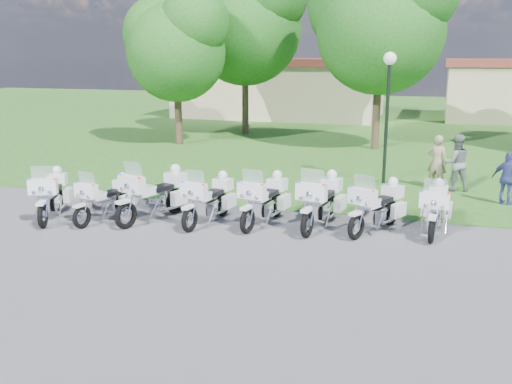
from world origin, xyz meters
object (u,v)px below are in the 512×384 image
(motorcycle_3, at_px, (209,199))
(motorcycle_2, at_px, (155,194))
(motorcycle_1, at_px, (106,198))
(bystander_a, at_px, (437,162))
(lamp_post, at_px, (388,86))
(motorcycle_5, at_px, (322,200))
(motorcycle_6, at_px, (378,206))
(motorcycle_0, at_px, (52,194))
(bystander_c, at_px, (508,179))
(bystander_b, at_px, (456,163))
(motorcycle_7, at_px, (436,208))
(motorcycle_4, at_px, (265,199))

(motorcycle_3, bearing_deg, motorcycle_2, 16.01)
(motorcycle_1, distance_m, bystander_a, 10.84)
(motorcycle_2, relative_size, lamp_post, 0.55)
(motorcycle_5, height_order, motorcycle_6, motorcycle_5)
(motorcycle_0, distance_m, motorcycle_6, 8.85)
(motorcycle_5, distance_m, motorcycle_6, 1.44)
(bystander_c, bearing_deg, motorcycle_5, 67.36)
(motorcycle_0, xyz_separation_m, motorcycle_2, (2.82, 0.71, 0.05))
(lamp_post, bearing_deg, bystander_c, -26.35)
(motorcycle_1, xyz_separation_m, bystander_b, (9.16, 6.48, 0.32))
(motorcycle_7, bearing_deg, motorcycle_3, 12.84)
(motorcycle_0, distance_m, motorcycle_7, 10.30)
(motorcycle_1, height_order, lamp_post, lamp_post)
(motorcycle_4, relative_size, motorcycle_6, 1.09)
(motorcycle_4, bearing_deg, motorcycle_6, -165.53)
(motorcycle_0, distance_m, bystander_a, 12.24)
(motorcycle_4, height_order, bystander_c, motorcycle_4)
(motorcycle_1, distance_m, bystander_b, 11.23)
(motorcycle_2, relative_size, motorcycle_7, 1.09)
(motorcycle_1, bearing_deg, lamp_post, -123.08)
(motorcycle_4, bearing_deg, bystander_a, -117.84)
(motorcycle_7, distance_m, lamp_post, 6.30)
(motorcycle_4, bearing_deg, lamp_post, -103.69)
(bystander_c, bearing_deg, motorcycle_0, 52.38)
(motorcycle_7, xyz_separation_m, bystander_c, (2.02, 3.51, 0.15))
(motorcycle_3, xyz_separation_m, motorcycle_5, (2.95, 0.54, 0.05))
(motorcycle_5, distance_m, lamp_post, 6.45)
(motorcycle_2, xyz_separation_m, motorcycle_6, (5.91, 0.78, -0.06))
(motorcycle_2, relative_size, motorcycle_5, 1.00)
(motorcycle_1, height_order, motorcycle_5, motorcycle_5)
(bystander_c, bearing_deg, motorcycle_6, 76.90)
(motorcycle_1, bearing_deg, motorcycle_0, 21.12)
(motorcycle_5, relative_size, motorcycle_6, 1.14)
(motorcycle_0, height_order, motorcycle_6, motorcycle_0)
(bystander_b, relative_size, bystander_c, 1.17)
(motorcycle_3, xyz_separation_m, motorcycle_7, (5.81, 0.92, -0.01))
(motorcycle_3, relative_size, bystander_c, 1.46)
(motorcycle_5, bearing_deg, bystander_c, -133.19)
(motorcycle_1, distance_m, motorcycle_2, 1.36)
(motorcycle_7, bearing_deg, bystander_b, -92.70)
(motorcycle_7, height_order, bystander_b, bystander_b)
(lamp_post, xyz_separation_m, bystander_a, (1.76, -0.32, -2.47))
(motorcycle_1, bearing_deg, motorcycle_2, -149.29)
(bystander_c, bearing_deg, bystander_a, -8.77)
(motorcycle_6, bearing_deg, motorcycle_3, 32.42)
(motorcycle_7, bearing_deg, bystander_a, -85.91)
(lamp_post, bearing_deg, bystander_b, -11.05)
(bystander_a, bearing_deg, motorcycle_3, 66.56)
(motorcycle_3, bearing_deg, bystander_b, -128.26)
(motorcycle_3, height_order, motorcycle_7, motorcycle_3)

